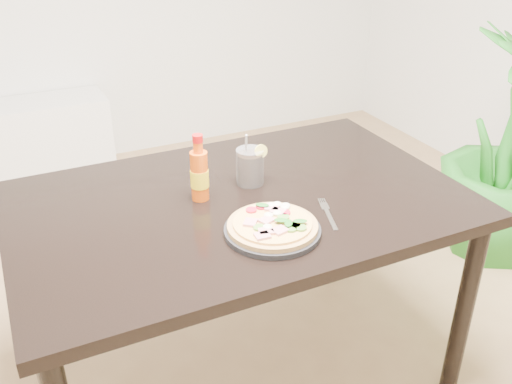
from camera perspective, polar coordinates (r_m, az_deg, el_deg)
name	(u,v)px	position (r m, az deg, el deg)	size (l,w,h in m)	color
floor	(266,375)	(2.24, 1.03, -17.82)	(4.50, 4.50, 0.00)	#9E7A51
dining_table	(240,221)	(1.83, -1.62, -2.93)	(1.40, 0.90, 0.75)	black
plate	(272,231)	(1.60, 1.65, -3.89)	(0.27, 0.27, 0.02)	black
pizza	(273,224)	(1.60, 1.70, -3.22)	(0.25, 0.25, 0.03)	#B37F50
hot_sauce_bottle	(199,174)	(1.75, -5.68, 1.78)	(0.07, 0.07, 0.21)	#DB500C
cola_cup	(250,167)	(1.85, -0.60, 2.49)	(0.10, 0.09, 0.18)	black
fork	(328,213)	(1.71, 7.17, -2.09)	(0.08, 0.18, 0.00)	silver
houseplant	(511,148)	(2.91, 24.15, 4.04)	(0.61, 0.61, 1.09)	#227B20
plant_pot	(493,228)	(3.09, 22.61, -3.30)	(0.28, 0.28, 0.22)	brown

